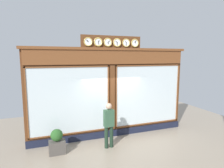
{
  "coord_description": "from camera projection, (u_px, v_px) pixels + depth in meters",
  "views": [
    {
      "loc": [
        2.6,
        7.27,
        3.33
      ],
      "look_at": [
        0.0,
        0.0,
        2.25
      ],
      "focal_mm": 30.47,
      "sensor_mm": 36.0,
      "label": 1
    }
  ],
  "objects": [
    {
      "name": "shop_facade",
      "position": [
        111.0,
        92.0,
        7.97
      ],
      "size": [
        6.89,
        0.42,
        4.19
      ],
      "color": "#5B3319",
      "rests_on": "ground_plane"
    },
    {
      "name": "pedestrian",
      "position": [
        109.0,
        123.0,
        6.97
      ],
      "size": [
        0.37,
        0.24,
        1.69
      ],
      "color": "#1C2F21",
      "rests_on": "ground_plane"
    },
    {
      "name": "planter_box",
      "position": [
        57.0,
        147.0,
        6.61
      ],
      "size": [
        0.56,
        0.36,
        0.46
      ],
      "primitive_type": "cube",
      "color": "#4C4742",
      "rests_on": "ground_plane"
    },
    {
      "name": "planter_shrub",
      "position": [
        57.0,
        135.0,
        6.55
      ],
      "size": [
        0.42,
        0.42,
        0.42
      ],
      "primitive_type": "sphere",
      "color": "#285623",
      "rests_on": "planter_box"
    }
  ]
}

